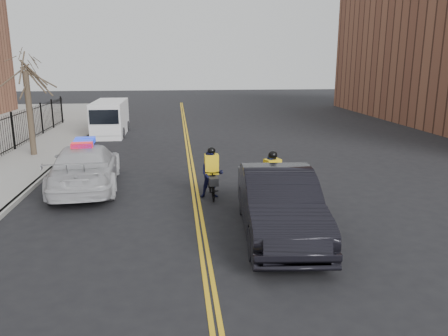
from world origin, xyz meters
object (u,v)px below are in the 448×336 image
(police_cruiser, at_px, (86,167))
(cyclist_far, at_px, (212,178))
(cargo_van, at_px, (110,119))
(cyclist_near, at_px, (272,188))
(dark_sedan, at_px, (279,203))

(police_cruiser, xyz_separation_m, cyclist_far, (4.53, -1.61, -0.13))
(cargo_van, relative_size, cyclist_near, 2.53)
(dark_sedan, relative_size, cargo_van, 1.06)
(cyclist_far, bearing_deg, cyclist_near, -36.14)
(police_cruiser, height_order, cyclist_near, cyclist_near)
(dark_sedan, xyz_separation_m, cargo_van, (-6.89, 17.41, 0.15))
(police_cruiser, bearing_deg, cyclist_far, 155.37)
(cyclist_far, bearing_deg, cargo_van, 109.94)
(police_cruiser, bearing_deg, dark_sedan, 134.55)
(cyclist_near, bearing_deg, police_cruiser, 135.25)
(dark_sedan, distance_m, cyclist_far, 3.86)
(dark_sedan, bearing_deg, cargo_van, 115.88)
(cyclist_near, bearing_deg, cyclist_far, 124.74)
(cargo_van, height_order, cyclist_far, cargo_van)
(cyclist_far, bearing_deg, dark_sedan, -67.88)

